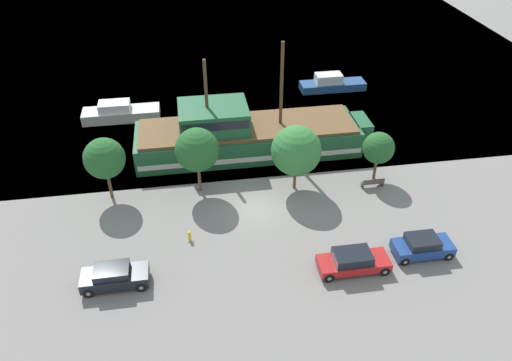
# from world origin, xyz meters

# --- Properties ---
(ground_plane) EXTENTS (160.00, 160.00, 0.00)m
(ground_plane) POSITION_xyz_m (0.00, 0.00, 0.00)
(ground_plane) COLOR gray
(water_surface) EXTENTS (80.00, 80.00, 0.00)m
(water_surface) POSITION_xyz_m (0.00, 44.00, 0.00)
(water_surface) COLOR #33566B
(water_surface) RESTS_ON ground
(pirate_ship) EXTENTS (20.84, 5.71, 9.89)m
(pirate_ship) POSITION_xyz_m (0.17, 8.48, 1.66)
(pirate_ship) COLOR #1E5633
(pirate_ship) RESTS_ON water_surface
(moored_boat_dockside) EXTENTS (7.17, 2.10, 1.82)m
(moored_boat_dockside) POSITION_xyz_m (11.51, 19.76, 0.67)
(moored_boat_dockside) COLOR navy
(moored_boat_dockside) RESTS_ON water_surface
(moored_boat_outer) EXTENTS (7.50, 2.29, 1.87)m
(moored_boat_outer) POSITION_xyz_m (-11.14, 16.29, 0.71)
(moored_boat_outer) COLOR #B7B2A8
(moored_boat_outer) RESTS_ON water_surface
(parked_car_curb_front) EXTENTS (4.19, 1.79, 1.48)m
(parked_car_curb_front) POSITION_xyz_m (-10.06, -6.29, 0.75)
(parked_car_curb_front) COLOR black
(parked_car_curb_front) RESTS_ON ground_plane
(parked_car_curb_mid) EXTENTS (3.99, 1.84, 1.49)m
(parked_car_curb_mid) POSITION_xyz_m (10.27, -6.67, 0.74)
(parked_car_curb_mid) COLOR navy
(parked_car_curb_mid) RESTS_ON ground_plane
(parked_car_curb_rear) EXTENTS (4.68, 1.87, 1.47)m
(parked_car_curb_rear) POSITION_xyz_m (5.20, -7.32, 0.73)
(parked_car_curb_rear) COLOR #B21E1E
(parked_car_curb_rear) RESTS_ON ground_plane
(fire_hydrant) EXTENTS (0.42, 0.25, 0.76)m
(fire_hydrant) POSITION_xyz_m (-5.22, -2.79, 0.41)
(fire_hydrant) COLOR yellow
(fire_hydrant) RESTS_ON ground_plane
(bench_promenade_east) EXTENTS (1.79, 0.45, 0.85)m
(bench_promenade_east) POSITION_xyz_m (9.68, 1.28, 0.44)
(bench_promenade_east) COLOR #4C4742
(bench_promenade_east) RESTS_ON ground_plane
(tree_row_east) EXTENTS (3.12, 3.12, 5.17)m
(tree_row_east) POSITION_xyz_m (-11.03, 3.23, 3.60)
(tree_row_east) COLOR brown
(tree_row_east) RESTS_ON ground_plane
(tree_row_mideast) EXTENTS (3.38, 3.38, 5.53)m
(tree_row_mideast) POSITION_xyz_m (-4.11, 3.00, 3.83)
(tree_row_mideast) COLOR brown
(tree_row_mideast) RESTS_ON ground_plane
(tree_row_midwest) EXTENTS (3.92, 3.92, 5.47)m
(tree_row_midwest) POSITION_xyz_m (3.42, 2.23, 3.50)
(tree_row_midwest) COLOR brown
(tree_row_midwest) RESTS_ON ground_plane
(tree_row_west) EXTENTS (2.56, 2.56, 4.23)m
(tree_row_west) POSITION_xyz_m (10.22, 2.48, 2.94)
(tree_row_west) COLOR brown
(tree_row_west) RESTS_ON ground_plane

